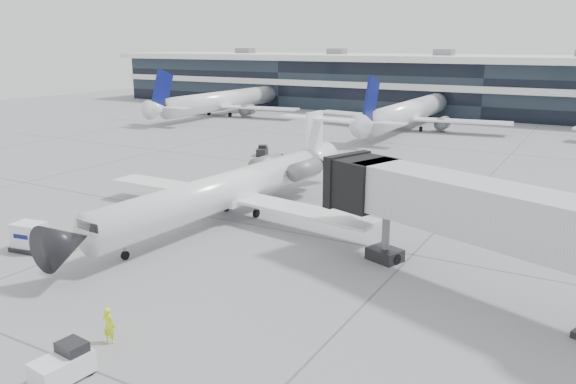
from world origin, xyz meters
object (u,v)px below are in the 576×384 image
Objects in this scene: ramp_worker at (109,325)px; baggage_tug at (64,365)px; jet_bridge at (498,215)px; regional_jet at (231,188)px; cargo_uld at (30,237)px.

baggage_tug is (0.64, -3.06, -0.22)m from ramp_worker.
jet_bridge reaches higher than ramp_worker.
ramp_worker is 0.72× the size of baggage_tug.
baggage_tug is (6.92, -21.74, -1.80)m from regional_jet.
jet_bridge is (20.78, -5.11, 2.31)m from regional_jet.
regional_jet reaches higher than baggage_tug.
jet_bridge is 11.20× the size of ramp_worker.
regional_jet is at bearing 113.53° from baggage_tug.
cargo_uld is at bearing -145.09° from jet_bridge.
jet_bridge reaches higher than baggage_tug.
cargo_uld is at bearing -116.76° from regional_jet.
regional_jet is at bearing -76.92° from ramp_worker.
jet_bridge is at bearing -9.74° from regional_jet.
cargo_uld is at bearing -28.90° from ramp_worker.
ramp_worker is (6.28, -18.68, -1.59)m from regional_jet.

